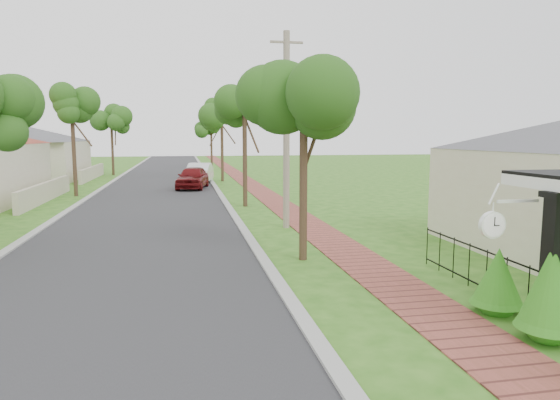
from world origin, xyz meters
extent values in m
plane|color=#2B6117|center=(0.00, 0.00, 0.00)|extent=(160.00, 160.00, 0.00)
cube|color=#28282B|center=(-3.00, 20.00, 0.00)|extent=(7.00, 120.00, 0.02)
cube|color=#9E9E99|center=(0.65, 20.00, 0.00)|extent=(0.30, 120.00, 0.10)
cube|color=#9E9E99|center=(-6.65, 20.00, 0.00)|extent=(0.30, 120.00, 0.10)
cube|color=#9A473D|center=(3.25, 20.00, 0.00)|extent=(1.50, 120.00, 0.03)
cube|color=black|center=(4.55, -1.00, 1.26)|extent=(0.30, 0.30, 2.52)
cube|color=black|center=(4.55, -1.00, 0.12)|extent=(0.48, 0.48, 0.24)
cube|color=black|center=(4.55, -1.00, 2.46)|extent=(0.42, 0.42, 0.10)
cube|color=black|center=(4.90, 0.00, 0.95)|extent=(0.03, 8.00, 0.03)
cube|color=black|center=(4.90, 0.00, 0.15)|extent=(0.03, 8.00, 0.03)
cylinder|color=black|center=(4.90, -0.67, 0.50)|extent=(0.02, 0.02, 1.00)
cylinder|color=black|center=(4.90, 0.00, 0.50)|extent=(0.02, 0.02, 1.00)
cylinder|color=black|center=(4.90, 0.67, 0.50)|extent=(0.02, 0.02, 1.00)
cylinder|color=black|center=(4.90, 1.33, 0.50)|extent=(0.02, 0.02, 1.00)
cylinder|color=black|center=(4.90, 2.00, 0.50)|extent=(0.02, 0.02, 1.00)
cylinder|color=black|center=(4.90, 2.67, 0.50)|extent=(0.02, 0.02, 1.00)
cylinder|color=black|center=(4.90, 3.33, 0.50)|extent=(0.02, 0.02, 1.00)
cylinder|color=black|center=(4.90, 4.00, 0.50)|extent=(0.02, 0.02, 1.00)
cylinder|color=#382619|center=(1.50, 16.00, 2.27)|extent=(0.22, 0.22, 4.55)
sphere|color=#1E4C14|center=(1.50, 16.00, 4.68)|extent=(1.70, 1.70, 1.70)
cylinder|color=#382619|center=(1.50, 30.00, 2.45)|extent=(0.22, 0.22, 4.90)
sphere|color=#1E4C14|center=(1.50, 30.00, 5.04)|extent=(1.70, 1.70, 1.70)
cylinder|color=#382619|center=(1.50, 44.00, 2.10)|extent=(0.22, 0.22, 4.20)
sphere|color=#1E4C14|center=(1.50, 44.00, 4.32)|extent=(1.70, 1.70, 1.70)
cylinder|color=#382619|center=(-7.50, 22.00, 2.45)|extent=(0.22, 0.22, 4.90)
sphere|color=#1E4C14|center=(-7.50, 22.00, 5.04)|extent=(1.70, 1.70, 1.70)
cylinder|color=#382619|center=(-7.50, 38.00, 2.27)|extent=(0.22, 0.22, 4.55)
sphere|color=#1E4C14|center=(-7.50, 38.00, 4.68)|extent=(1.70, 1.70, 1.70)
sphere|color=#247016|center=(4.45, -1.09, 0.36)|extent=(0.83, 0.83, 0.83)
cone|color=#247016|center=(4.45, -1.09, 1.01)|extent=(0.94, 0.94, 1.31)
sphere|color=#247016|center=(4.45, 0.30, 0.28)|extent=(0.78, 0.78, 0.78)
cone|color=#247016|center=(4.45, 0.30, 0.78)|extent=(0.89, 0.89, 1.01)
cube|color=#BFB299|center=(-8.60, 20.00, 0.50)|extent=(0.25, 10.00, 1.00)
cube|color=beige|center=(-15.00, 34.00, 1.50)|extent=(11.00, 10.00, 3.00)
pyramid|color=#4C4C51|center=(-15.00, 34.00, 3.80)|extent=(15.56, 15.56, 1.60)
cube|color=#BFB299|center=(-8.60, 34.00, 0.50)|extent=(0.25, 10.00, 1.00)
imported|color=#5F0E10|center=(-0.85, 24.86, 0.73)|extent=(2.51, 4.51, 1.45)
imported|color=white|center=(-0.31, 28.28, 0.73)|extent=(2.33, 4.65, 1.47)
cylinder|color=#382619|center=(1.76, 5.13, 2.12)|extent=(0.22, 0.22, 4.24)
sphere|color=#2A5719|center=(1.76, 5.13, 4.36)|extent=(2.11, 2.11, 2.11)
cylinder|color=gray|center=(2.30, 10.00, 3.58)|extent=(0.24, 0.24, 7.16)
cube|color=gray|center=(2.30, 10.00, 6.76)|extent=(1.20, 0.08, 0.08)
cube|color=white|center=(4.11, -0.60, 2.32)|extent=(0.77, 0.05, 0.05)
cylinder|color=white|center=(3.65, -0.60, 2.14)|extent=(0.02, 0.02, 0.33)
cylinder|color=white|center=(3.65, -0.60, 1.92)|extent=(0.46, 0.10, 0.46)
cylinder|color=white|center=(3.65, -0.66, 1.92)|extent=(0.40, 0.01, 0.40)
cylinder|color=white|center=(3.65, -0.54, 1.92)|extent=(0.40, 0.01, 0.40)
cube|color=black|center=(3.65, -0.67, 1.99)|extent=(0.01, 0.01, 0.15)
cube|color=black|center=(3.69, -0.67, 1.92)|extent=(0.10, 0.01, 0.02)
camera|label=1|loc=(-1.47, -8.06, 3.41)|focal=32.00mm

